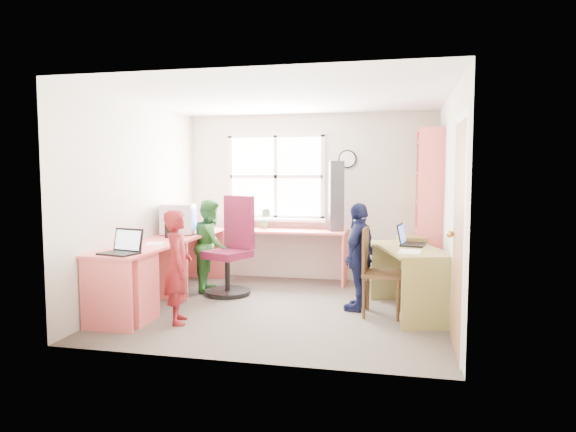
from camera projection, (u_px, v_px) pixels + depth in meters
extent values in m
cube|color=#463E37|center=(283.00, 309.00, 5.91)|extent=(3.60, 3.40, 0.02)
cube|color=white|center=(283.00, 96.00, 5.70)|extent=(3.60, 3.40, 0.02)
cube|color=beige|center=(310.00, 197.00, 7.47)|extent=(3.60, 0.02, 2.40)
cube|color=beige|center=(236.00, 218.00, 4.14)|extent=(3.60, 0.02, 2.40)
cube|color=beige|center=(137.00, 203.00, 6.19)|extent=(0.02, 3.40, 2.40)
cube|color=beige|center=(450.00, 207.00, 5.42)|extent=(0.02, 3.40, 2.40)
cube|color=white|center=(276.00, 177.00, 7.52)|extent=(1.40, 0.01, 1.20)
cube|color=white|center=(276.00, 177.00, 7.52)|extent=(1.48, 0.04, 1.28)
cube|color=#946740|center=(458.00, 238.00, 4.42)|extent=(0.02, 0.82, 2.00)
sphere|color=gold|center=(450.00, 234.00, 4.75)|extent=(0.07, 0.07, 0.07)
cylinder|color=black|center=(347.00, 159.00, 7.27)|extent=(0.26, 0.03, 0.26)
cylinder|color=white|center=(347.00, 159.00, 7.26)|extent=(0.22, 0.01, 0.22)
cube|color=#FF6A66|center=(166.00, 240.00, 6.26)|extent=(0.60, 2.70, 0.03)
cube|color=#FF6A66|center=(289.00, 231.00, 7.28)|extent=(1.65, 0.56, 0.03)
cube|color=#FF6A66|center=(166.00, 271.00, 6.30)|extent=(0.56, 0.03, 0.72)
cube|color=#FF6A66|center=(106.00, 296.00, 5.01)|extent=(0.56, 0.03, 0.72)
cube|color=#FF6A66|center=(206.00, 254.00, 7.58)|extent=(0.56, 0.03, 0.72)
cube|color=#FF6A66|center=(345.00, 259.00, 7.14)|extent=(0.03, 0.52, 0.72)
cube|color=#FF6A66|center=(126.00, 288.00, 5.37)|extent=(0.54, 0.45, 0.72)
cube|color=olive|center=(410.00, 249.00, 5.64)|extent=(0.94, 1.40, 0.03)
cube|color=olive|center=(429.00, 295.00, 5.06)|extent=(0.54, 0.19, 0.71)
cube|color=olive|center=(393.00, 271.00, 6.29)|extent=(0.54, 0.19, 0.71)
cube|color=#FF6A66|center=(430.00, 216.00, 6.13)|extent=(0.30, 0.02, 2.10)
cube|color=#FF6A66|center=(426.00, 209.00, 7.10)|extent=(0.30, 0.02, 2.10)
cube|color=#FF6A66|center=(430.00, 131.00, 6.52)|extent=(0.30, 1.00, 0.02)
cube|color=#FF6A66|center=(426.00, 288.00, 6.70)|extent=(0.30, 1.00, 0.02)
cube|color=#FF6A66|center=(427.00, 261.00, 6.67)|extent=(0.30, 1.00, 0.02)
cube|color=#FF6A66|center=(428.00, 232.00, 6.63)|extent=(0.30, 1.00, 0.02)
cube|color=#FF6A66|center=(429.00, 202.00, 6.60)|extent=(0.30, 1.00, 0.02)
cube|color=#FF6A66|center=(429.00, 173.00, 6.57)|extent=(0.30, 1.00, 0.02)
cube|color=#FF6A66|center=(430.00, 143.00, 6.53)|extent=(0.30, 1.00, 0.02)
cube|color=red|center=(428.00, 281.00, 6.39)|extent=(0.25, 0.28, 0.27)
cube|color=#1A4E9C|center=(427.00, 276.00, 6.70)|extent=(0.25, 0.30, 0.29)
cube|color=#1F8233|center=(426.00, 271.00, 6.99)|extent=(0.25, 0.26, 0.30)
cube|color=gold|center=(429.00, 252.00, 6.36)|extent=(0.25, 0.28, 0.30)
cube|color=#753482|center=(427.00, 247.00, 6.67)|extent=(0.25, 0.30, 0.32)
cube|color=orange|center=(426.00, 245.00, 6.96)|extent=(0.25, 0.26, 0.29)
cube|color=#272727|center=(429.00, 220.00, 6.33)|extent=(0.25, 0.28, 0.32)
cube|color=silver|center=(428.00, 219.00, 6.64)|extent=(0.25, 0.30, 0.29)
cube|color=red|center=(427.00, 217.00, 6.93)|extent=(0.25, 0.26, 0.30)
cube|color=#1A4E9C|center=(430.00, 191.00, 6.29)|extent=(0.25, 0.28, 0.29)
cube|color=#1F8233|center=(429.00, 189.00, 6.61)|extent=(0.25, 0.30, 0.30)
cube|color=gold|center=(428.00, 188.00, 6.90)|extent=(0.25, 0.26, 0.32)
cube|color=#753482|center=(431.00, 159.00, 6.26)|extent=(0.25, 0.28, 0.30)
cube|color=orange|center=(429.00, 159.00, 6.57)|extent=(0.25, 0.30, 0.32)
cube|color=#272727|center=(428.00, 161.00, 6.86)|extent=(0.25, 0.26, 0.29)
cylinder|color=black|center=(228.00, 292.00, 6.57)|extent=(0.77, 0.77, 0.05)
cylinder|color=black|center=(228.00, 274.00, 6.55)|extent=(0.08, 0.08, 0.44)
cube|color=maroon|center=(227.00, 254.00, 6.53)|extent=(0.63, 0.63, 0.09)
cube|color=maroon|center=(239.00, 222.00, 6.68)|extent=(0.45, 0.26, 0.69)
cylinder|color=#482E18|center=(364.00, 298.00, 5.49)|extent=(0.04, 0.04, 0.45)
cylinder|color=#482E18|center=(398.00, 300.00, 5.39)|extent=(0.04, 0.04, 0.45)
cylinder|color=#482E18|center=(368.00, 290.00, 5.83)|extent=(0.04, 0.04, 0.45)
cylinder|color=#482E18|center=(400.00, 293.00, 5.74)|extent=(0.04, 0.04, 0.45)
cube|color=#482E18|center=(383.00, 274.00, 5.59)|extent=(0.44, 0.44, 0.04)
cube|color=#482E18|center=(366.00, 250.00, 5.62)|extent=(0.05, 0.40, 0.50)
cube|color=silver|center=(179.00, 234.00, 6.73)|extent=(0.34, 0.29, 0.02)
cube|color=silver|center=(178.00, 219.00, 6.71)|extent=(0.47, 0.43, 0.38)
cube|color=#3F72F2|center=(194.00, 219.00, 6.71)|extent=(0.07, 0.31, 0.28)
cube|color=black|center=(119.00, 253.00, 5.12)|extent=(0.41, 0.34, 0.02)
cube|color=black|center=(128.00, 240.00, 5.23)|extent=(0.36, 0.14, 0.24)
cube|color=white|center=(128.00, 240.00, 5.22)|extent=(0.32, 0.12, 0.19)
cube|color=black|center=(413.00, 245.00, 5.81)|extent=(0.31, 0.39, 0.02)
cube|color=black|center=(402.00, 234.00, 5.85)|extent=(0.12, 0.36, 0.23)
cube|color=#3F72F2|center=(402.00, 234.00, 5.84)|extent=(0.09, 0.31, 0.19)
cube|color=black|center=(169.00, 231.00, 6.37)|extent=(0.09, 0.09, 0.17)
cube|color=black|center=(191.00, 227.00, 6.92)|extent=(0.09, 0.09, 0.17)
cube|color=black|center=(336.00, 196.00, 7.09)|extent=(0.24, 0.22, 0.97)
cube|color=red|center=(411.00, 239.00, 6.13)|extent=(0.36, 0.36, 0.06)
cube|color=white|center=(155.00, 243.00, 5.88)|extent=(0.29, 0.33, 0.00)
cube|color=white|center=(410.00, 252.00, 5.35)|extent=(0.25, 0.33, 0.00)
imported|color=#317A3B|center=(265.00, 219.00, 7.37)|extent=(0.17, 0.14, 0.30)
imported|color=maroon|center=(178.00, 267.00, 5.32)|extent=(0.43, 0.51, 1.18)
imported|color=#30712D|center=(211.00, 245.00, 6.79)|extent=(0.59, 0.69, 1.21)
imported|color=#141940|center=(359.00, 257.00, 5.81)|extent=(0.49, 0.77, 1.22)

